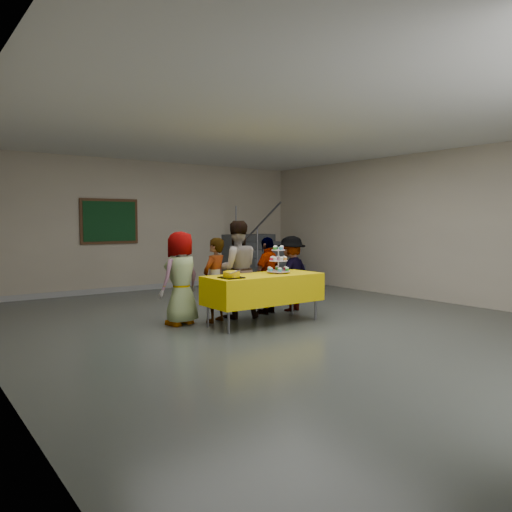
{
  "coord_description": "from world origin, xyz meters",
  "views": [
    {
      "loc": [
        -4.78,
        -5.9,
        1.6
      ],
      "look_at": [
        -0.12,
        0.5,
        1.05
      ],
      "focal_mm": 35.0,
      "sensor_mm": 36.0,
      "label": 1
    }
  ],
  "objects_px": {
    "schoolchild_a": "(181,278)",
    "schoolchild_b": "(215,280)",
    "schoolchild_c": "(236,269)",
    "schoolchild_e": "(291,273)",
    "bear_cake": "(231,274)",
    "noticeboard": "(110,221)",
    "bake_table": "(263,288)",
    "staircase": "(262,266)",
    "schoolchild_d": "(268,275)",
    "cupcake_stand": "(278,262)"
  },
  "relations": [
    {
      "from": "schoolchild_a",
      "to": "schoolchild_b",
      "type": "distance_m",
      "value": 0.55
    },
    {
      "from": "schoolchild_c",
      "to": "schoolchild_e",
      "type": "distance_m",
      "value": 1.17
    },
    {
      "from": "schoolchild_a",
      "to": "schoolchild_e",
      "type": "height_order",
      "value": "schoolchild_a"
    },
    {
      "from": "bear_cake",
      "to": "schoolchild_b",
      "type": "distance_m",
      "value": 0.69
    },
    {
      "from": "schoolchild_a",
      "to": "schoolchild_e",
      "type": "distance_m",
      "value": 2.17
    },
    {
      "from": "schoolchild_c",
      "to": "noticeboard",
      "type": "bearing_deg",
      "value": -60.76
    },
    {
      "from": "schoolchild_e",
      "to": "bake_table",
      "type": "bearing_deg",
      "value": 13.87
    },
    {
      "from": "bear_cake",
      "to": "schoolchild_e",
      "type": "distance_m",
      "value": 1.9
    },
    {
      "from": "bake_table",
      "to": "staircase",
      "type": "bearing_deg",
      "value": 53.63
    },
    {
      "from": "schoolchild_d",
      "to": "bake_table",
      "type": "bearing_deg",
      "value": 27.53
    },
    {
      "from": "schoolchild_b",
      "to": "schoolchild_e",
      "type": "distance_m",
      "value": 1.64
    },
    {
      "from": "schoolchild_c",
      "to": "schoolchild_e",
      "type": "height_order",
      "value": "schoolchild_c"
    },
    {
      "from": "cupcake_stand",
      "to": "noticeboard",
      "type": "xyz_separation_m",
      "value": [
        -1.11,
        4.62,
        0.65
      ]
    },
    {
      "from": "bake_table",
      "to": "cupcake_stand",
      "type": "height_order",
      "value": "cupcake_stand"
    },
    {
      "from": "schoolchild_b",
      "to": "schoolchild_a",
      "type": "bearing_deg",
      "value": -39.02
    },
    {
      "from": "schoolchild_e",
      "to": "staircase",
      "type": "distance_m",
      "value": 3.67
    },
    {
      "from": "bake_table",
      "to": "schoolchild_c",
      "type": "height_order",
      "value": "schoolchild_c"
    },
    {
      "from": "cupcake_stand",
      "to": "schoolchild_a",
      "type": "xyz_separation_m",
      "value": [
        -1.43,
        0.63,
        -0.23
      ]
    },
    {
      "from": "staircase",
      "to": "noticeboard",
      "type": "distance_m",
      "value": 3.85
    },
    {
      "from": "cupcake_stand",
      "to": "schoolchild_e",
      "type": "height_order",
      "value": "schoolchild_e"
    },
    {
      "from": "bear_cake",
      "to": "schoolchild_a",
      "type": "distance_m",
      "value": 0.9
    },
    {
      "from": "schoolchild_e",
      "to": "schoolchild_c",
      "type": "bearing_deg",
      "value": -16.79
    },
    {
      "from": "staircase",
      "to": "noticeboard",
      "type": "height_order",
      "value": "noticeboard"
    },
    {
      "from": "schoolchild_d",
      "to": "noticeboard",
      "type": "distance_m",
      "value": 4.37
    },
    {
      "from": "bear_cake",
      "to": "bake_table",
      "type": "bearing_deg",
      "value": 9.72
    },
    {
      "from": "schoolchild_e",
      "to": "schoolchild_d",
      "type": "bearing_deg",
      "value": -16.54
    },
    {
      "from": "bake_table",
      "to": "bear_cake",
      "type": "xyz_separation_m",
      "value": [
        -0.68,
        -0.12,
        0.27
      ]
    },
    {
      "from": "bear_cake",
      "to": "schoolchild_d",
      "type": "relative_size",
      "value": 0.27
    },
    {
      "from": "cupcake_stand",
      "to": "bear_cake",
      "type": "relative_size",
      "value": 1.24
    },
    {
      "from": "staircase",
      "to": "noticeboard",
      "type": "relative_size",
      "value": 1.85
    },
    {
      "from": "schoolchild_a",
      "to": "schoolchild_b",
      "type": "bearing_deg",
      "value": 150.23
    },
    {
      "from": "cupcake_stand",
      "to": "schoolchild_c",
      "type": "distance_m",
      "value": 0.74
    },
    {
      "from": "bake_table",
      "to": "staircase",
      "type": "relative_size",
      "value": 0.78
    },
    {
      "from": "schoolchild_d",
      "to": "bear_cake",
      "type": "bearing_deg",
      "value": 10.53
    },
    {
      "from": "bake_table",
      "to": "schoolchild_d",
      "type": "bearing_deg",
      "value": 47.49
    },
    {
      "from": "bake_table",
      "to": "schoolchild_e",
      "type": "relative_size",
      "value": 1.4
    },
    {
      "from": "cupcake_stand",
      "to": "schoolchild_b",
      "type": "bearing_deg",
      "value": 151.07
    },
    {
      "from": "staircase",
      "to": "bear_cake",
      "type": "bearing_deg",
      "value": -131.54
    },
    {
      "from": "bake_table",
      "to": "schoolchild_a",
      "type": "distance_m",
      "value": 1.3
    },
    {
      "from": "schoolchild_a",
      "to": "staircase",
      "type": "xyz_separation_m",
      "value": [
        3.91,
        3.15,
        -0.24
      ]
    },
    {
      "from": "bake_table",
      "to": "schoolchild_d",
      "type": "xyz_separation_m",
      "value": [
        0.56,
        0.61,
        0.11
      ]
    },
    {
      "from": "noticeboard",
      "to": "schoolchild_a",
      "type": "bearing_deg",
      "value": -94.58
    },
    {
      "from": "bake_table",
      "to": "schoolchild_e",
      "type": "distance_m",
      "value": 1.24
    },
    {
      "from": "schoolchild_a",
      "to": "schoolchild_b",
      "type": "height_order",
      "value": "schoolchild_a"
    },
    {
      "from": "schoolchild_c",
      "to": "cupcake_stand",
      "type": "bearing_deg",
      "value": 145.84
    },
    {
      "from": "schoolchild_a",
      "to": "staircase",
      "type": "distance_m",
      "value": 5.03
    },
    {
      "from": "bake_table",
      "to": "staircase",
      "type": "height_order",
      "value": "staircase"
    },
    {
      "from": "bear_cake",
      "to": "schoolchild_e",
      "type": "height_order",
      "value": "schoolchild_e"
    },
    {
      "from": "schoolchild_c",
      "to": "schoolchild_d",
      "type": "relative_size",
      "value": 1.21
    },
    {
      "from": "schoolchild_b",
      "to": "schoolchild_d",
      "type": "bearing_deg",
      "value": 158.75
    }
  ]
}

